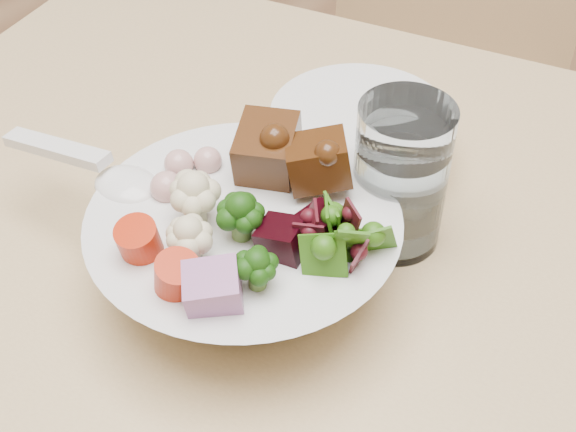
{
  "coord_description": "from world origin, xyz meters",
  "views": [
    {
      "loc": [
        0.15,
        -0.38,
        1.16
      ],
      "look_at": [
        -0.12,
        0.0,
        0.73
      ],
      "focal_mm": 50.0,
      "sensor_mm": 36.0,
      "label": 1
    }
  ],
  "objects_px": {
    "side_bowl": "(359,137)",
    "dining_table": "(539,390)",
    "chair_far": "(436,105)",
    "food_bowl": "(248,245)",
    "water_glass": "(400,182)"
  },
  "relations": [
    {
      "from": "food_bowl",
      "to": "water_glass",
      "type": "height_order",
      "value": "water_glass"
    },
    {
      "from": "food_bowl",
      "to": "side_bowl",
      "type": "relative_size",
      "value": 1.45
    },
    {
      "from": "dining_table",
      "to": "chair_far",
      "type": "height_order",
      "value": "chair_far"
    },
    {
      "from": "food_bowl",
      "to": "side_bowl",
      "type": "distance_m",
      "value": 0.19
    },
    {
      "from": "chair_far",
      "to": "water_glass",
      "type": "bearing_deg",
      "value": -88.35
    },
    {
      "from": "chair_far",
      "to": "water_glass",
      "type": "xyz_separation_m",
      "value": [
        0.18,
        -0.49,
        0.27
      ]
    },
    {
      "from": "chair_far",
      "to": "side_bowl",
      "type": "height_order",
      "value": "chair_far"
    },
    {
      "from": "side_bowl",
      "to": "dining_table",
      "type": "bearing_deg",
      "value": -22.93
    },
    {
      "from": "water_glass",
      "to": "side_bowl",
      "type": "bearing_deg",
      "value": 137.99
    },
    {
      "from": "chair_far",
      "to": "water_glass",
      "type": "height_order",
      "value": "chair_far"
    },
    {
      "from": "dining_table",
      "to": "chair_far",
      "type": "relative_size",
      "value": 1.9
    },
    {
      "from": "chair_far",
      "to": "food_bowl",
      "type": "bearing_deg",
      "value": -98.43
    },
    {
      "from": "dining_table",
      "to": "food_bowl",
      "type": "relative_size",
      "value": 6.1
    },
    {
      "from": "food_bowl",
      "to": "side_bowl",
      "type": "height_order",
      "value": "food_bowl"
    },
    {
      "from": "chair_far",
      "to": "food_bowl",
      "type": "height_order",
      "value": "chair_far"
    }
  ]
}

